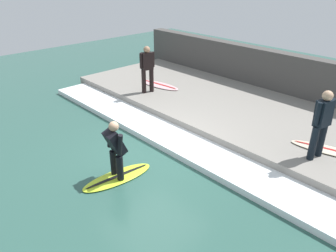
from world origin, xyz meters
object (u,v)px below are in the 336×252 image
object	(u,v)px
surfboard_riding	(118,177)
surfer_waiting_far	(322,121)
surfer_riding	(115,147)
surfer_waiting_near	(147,67)
surfboard_waiting_far	(330,150)
surfboard_waiting_near	(159,85)

from	to	relation	value
surfboard_riding	surfer_waiting_far	world-z (taller)	surfer_waiting_far
surfer_riding	surfer_waiting_near	size ratio (longest dim) A/B	0.85
surfer_waiting_far	surfer_waiting_near	bearing A→B (deg)	90.02
surfboard_waiting_far	surfboard_waiting_near	bearing A→B (deg)	88.05
surfer_waiting_far	surfboard_waiting_far	xyz separation A→B (m)	(0.55, -0.15, -0.93)
surfer_riding	surfer_waiting_far	xyz separation A→B (m)	(3.73, -2.99, 0.47)
surfer_waiting_far	surfboard_waiting_far	world-z (taller)	surfer_waiting_far
surfboard_riding	surfboard_waiting_far	distance (m)	5.32
surfer_riding	surfer_waiting_far	size ratio (longest dim) A/B	0.84
surfboard_riding	surfboard_waiting_near	size ratio (longest dim) A/B	0.98
surfer_waiting_near	surfer_waiting_far	world-z (taller)	surfer_waiting_far
surfer_riding	surfboard_waiting_near	size ratio (longest dim) A/B	0.76
surfer_riding	surfboard_waiting_near	world-z (taller)	surfer_riding
surfboard_riding	surfer_waiting_near	distance (m)	5.14
surfboard_waiting_near	surfboard_waiting_far	xyz separation A→B (m)	(-0.23, -6.68, -0.00)
surfer_riding	surfer_waiting_far	world-z (taller)	surfer_waiting_far
surfboard_waiting_near	surfer_waiting_far	bearing A→B (deg)	-96.80
surfer_riding	surfer_waiting_near	world-z (taller)	surfer_waiting_near
surfboard_waiting_near	surfer_riding	bearing A→B (deg)	-141.80
surfer_riding	surfboard_waiting_near	bearing A→B (deg)	38.20
surfer_waiting_far	surfboard_riding	bearing A→B (deg)	141.34
surfboard_waiting_far	surfer_waiting_near	bearing A→B (deg)	94.92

